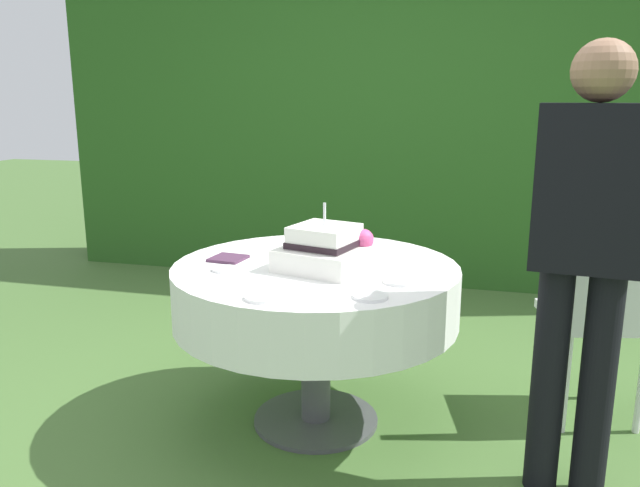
{
  "coord_description": "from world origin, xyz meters",
  "views": [
    {
      "loc": [
        0.66,
        -2.47,
        1.42
      ],
      "look_at": [
        0.03,
        -0.02,
        0.83
      ],
      "focal_mm": 35.2,
      "sensor_mm": 36.0,
      "label": 1
    }
  ],
  "objects_px": {
    "serving_plate_near": "(225,269)",
    "serving_plate_left": "(264,297)",
    "serving_plate_far": "(370,296)",
    "serving_plate_right": "(401,281)",
    "garden_chair": "(603,308)",
    "cake_table": "(316,293)",
    "napkin_stack": "(228,258)",
    "wedding_cake": "(326,250)",
    "standing_person": "(586,246)"
  },
  "relations": [
    {
      "from": "wedding_cake",
      "to": "standing_person",
      "type": "xyz_separation_m",
      "value": [
        0.96,
        -0.22,
        0.12
      ]
    },
    {
      "from": "serving_plate_near",
      "to": "serving_plate_far",
      "type": "xyz_separation_m",
      "value": [
        0.64,
        -0.2,
        0.0
      ]
    },
    {
      "from": "serving_plate_right",
      "to": "garden_chair",
      "type": "bearing_deg",
      "value": 29.81
    },
    {
      "from": "cake_table",
      "to": "wedding_cake",
      "type": "xyz_separation_m",
      "value": [
        0.06,
        -0.05,
        0.21
      ]
    },
    {
      "from": "serving_plate_near",
      "to": "serving_plate_right",
      "type": "bearing_deg",
      "value": 0.86
    },
    {
      "from": "serving_plate_right",
      "to": "serving_plate_near",
      "type": "bearing_deg",
      "value": -179.14
    },
    {
      "from": "serving_plate_left",
      "to": "serving_plate_near",
      "type": "bearing_deg",
      "value": 131.89
    },
    {
      "from": "serving_plate_far",
      "to": "serving_plate_right",
      "type": "relative_size",
      "value": 0.92
    },
    {
      "from": "serving_plate_far",
      "to": "napkin_stack",
      "type": "relative_size",
      "value": 0.9
    },
    {
      "from": "wedding_cake",
      "to": "napkin_stack",
      "type": "xyz_separation_m",
      "value": [
        -0.45,
        0.03,
        -0.07
      ]
    },
    {
      "from": "serving_plate_near",
      "to": "standing_person",
      "type": "xyz_separation_m",
      "value": [
        1.35,
        -0.08,
        0.2
      ]
    },
    {
      "from": "wedding_cake",
      "to": "garden_chair",
      "type": "height_order",
      "value": "wedding_cake"
    },
    {
      "from": "cake_table",
      "to": "serving_plate_right",
      "type": "xyz_separation_m",
      "value": [
        0.38,
        -0.17,
        0.13
      ]
    },
    {
      "from": "serving_plate_right",
      "to": "garden_chair",
      "type": "relative_size",
      "value": 0.15
    },
    {
      "from": "wedding_cake",
      "to": "garden_chair",
      "type": "relative_size",
      "value": 0.46
    },
    {
      "from": "cake_table",
      "to": "standing_person",
      "type": "xyz_separation_m",
      "value": [
        1.01,
        -0.26,
        0.33
      ]
    },
    {
      "from": "cake_table",
      "to": "serving_plate_near",
      "type": "relative_size",
      "value": 11.29
    },
    {
      "from": "cake_table",
      "to": "standing_person",
      "type": "height_order",
      "value": "standing_person"
    },
    {
      "from": "serving_plate_far",
      "to": "serving_plate_left",
      "type": "relative_size",
      "value": 0.91
    },
    {
      "from": "serving_plate_left",
      "to": "garden_chair",
      "type": "xyz_separation_m",
      "value": [
        1.25,
        0.78,
        -0.19
      ]
    },
    {
      "from": "cake_table",
      "to": "wedding_cake",
      "type": "bearing_deg",
      "value": -38.64
    },
    {
      "from": "napkin_stack",
      "to": "standing_person",
      "type": "bearing_deg",
      "value": -10.01
    },
    {
      "from": "serving_plate_far",
      "to": "garden_chair",
      "type": "distance_m",
      "value": 1.14
    },
    {
      "from": "serving_plate_left",
      "to": "serving_plate_right",
      "type": "xyz_separation_m",
      "value": [
        0.44,
        0.32,
        0.0
      ]
    },
    {
      "from": "napkin_stack",
      "to": "standing_person",
      "type": "distance_m",
      "value": 1.44
    },
    {
      "from": "serving_plate_far",
      "to": "napkin_stack",
      "type": "distance_m",
      "value": 0.79
    },
    {
      "from": "serving_plate_right",
      "to": "garden_chair",
      "type": "height_order",
      "value": "garden_chair"
    },
    {
      "from": "serving_plate_near",
      "to": "serving_plate_right",
      "type": "height_order",
      "value": "same"
    },
    {
      "from": "serving_plate_near",
      "to": "serving_plate_right",
      "type": "relative_size",
      "value": 0.78
    },
    {
      "from": "serving_plate_left",
      "to": "serving_plate_far",
      "type": "bearing_deg",
      "value": 16.05
    },
    {
      "from": "serving_plate_far",
      "to": "serving_plate_right",
      "type": "xyz_separation_m",
      "value": [
        0.08,
        0.22,
        0.0
      ]
    },
    {
      "from": "standing_person",
      "to": "wedding_cake",
      "type": "bearing_deg",
      "value": 167.22
    },
    {
      "from": "garden_chair",
      "to": "serving_plate_left",
      "type": "bearing_deg",
      "value": -148.0
    },
    {
      "from": "serving_plate_near",
      "to": "serving_plate_left",
      "type": "height_order",
      "value": "same"
    },
    {
      "from": "cake_table",
      "to": "napkin_stack",
      "type": "distance_m",
      "value": 0.41
    },
    {
      "from": "cake_table",
      "to": "standing_person",
      "type": "bearing_deg",
      "value": -14.5
    },
    {
      "from": "serving_plate_right",
      "to": "napkin_stack",
      "type": "bearing_deg",
      "value": 168.73
    },
    {
      "from": "serving_plate_left",
      "to": "serving_plate_right",
      "type": "distance_m",
      "value": 0.55
    },
    {
      "from": "napkin_stack",
      "to": "cake_table",
      "type": "bearing_deg",
      "value": 2.07
    },
    {
      "from": "serving_plate_far",
      "to": "serving_plate_left",
      "type": "bearing_deg",
      "value": -163.95
    },
    {
      "from": "cake_table",
      "to": "serving_plate_far",
      "type": "bearing_deg",
      "value": -51.75
    },
    {
      "from": "serving_plate_left",
      "to": "standing_person",
      "type": "bearing_deg",
      "value": 11.9
    },
    {
      "from": "serving_plate_far",
      "to": "standing_person",
      "type": "relative_size",
      "value": 0.08
    },
    {
      "from": "garden_chair",
      "to": "napkin_stack",
      "type": "bearing_deg",
      "value": -168.95
    },
    {
      "from": "wedding_cake",
      "to": "serving_plate_far",
      "type": "bearing_deg",
      "value": -53.99
    },
    {
      "from": "wedding_cake",
      "to": "cake_table",
      "type": "bearing_deg",
      "value": 141.36
    },
    {
      "from": "serving_plate_right",
      "to": "standing_person",
      "type": "relative_size",
      "value": 0.09
    },
    {
      "from": "wedding_cake",
      "to": "garden_chair",
      "type": "bearing_deg",
      "value": 16.67
    },
    {
      "from": "serving_plate_near",
      "to": "standing_person",
      "type": "relative_size",
      "value": 0.07
    },
    {
      "from": "wedding_cake",
      "to": "standing_person",
      "type": "relative_size",
      "value": 0.25
    }
  ]
}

